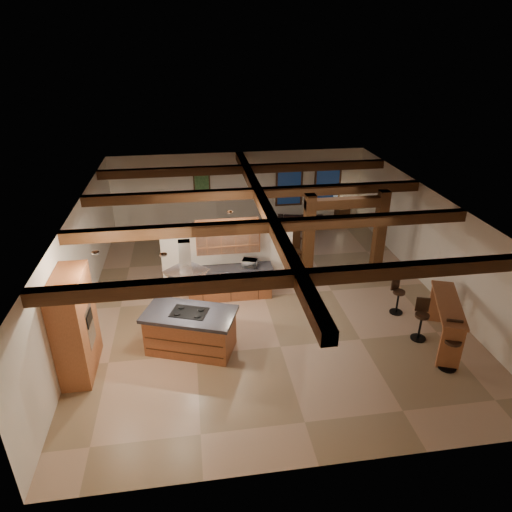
{
  "coord_description": "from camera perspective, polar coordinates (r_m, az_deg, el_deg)",
  "views": [
    {
      "loc": [
        -1.96,
        -11.47,
        6.94
      ],
      "look_at": [
        -0.17,
        0.5,
        1.08
      ],
      "focal_mm": 32.0,
      "sensor_mm": 36.0,
      "label": 1
    }
  ],
  "objects": [
    {
      "name": "table_lamp",
      "position": [
        19.0,
        10.82,
        6.64
      ],
      "size": [
        0.28,
        0.28,
        0.33
      ],
      "color": "black",
      "rests_on": "side_table"
    },
    {
      "name": "back_counter",
      "position": [
        13.29,
        -3.31,
        -3.32
      ],
      "size": [
        2.5,
        0.66,
        0.94
      ],
      "color": "#AC5E37",
      "rests_on": "ground"
    },
    {
      "name": "ceiling_beams",
      "position": [
        12.36,
        1.11,
        6.06
      ],
      "size": [
        10.0,
        12.0,
        0.28
      ],
      "color": "#361C0D",
      "rests_on": "room_walls"
    },
    {
      "name": "kitchen_island",
      "position": [
        11.24,
        -8.18,
        -9.21
      ],
      "size": [
        2.41,
        1.82,
        1.07
      ],
      "color": "#AC5E37",
      "rests_on": "ground"
    },
    {
      "name": "upper_display_cabinet",
      "position": [
        12.86,
        -3.55,
        2.47
      ],
      "size": [
        1.8,
        0.36,
        0.95
      ],
      "color": "#AC5E37",
      "rests_on": "partition_wall"
    },
    {
      "name": "microwave",
      "position": [
        13.08,
        -0.76,
        -0.91
      ],
      "size": [
        0.49,
        0.41,
        0.23
      ],
      "primitive_type": "imported",
      "rotation": [
        0.0,
        0.0,
        2.79
      ],
      "color": "#BCBCC1",
      "rests_on": "back_counter"
    },
    {
      "name": "back_windows",
      "position": [
        18.84,
        6.57,
        8.88
      ],
      "size": [
        2.7,
        0.07,
        1.7
      ],
      "color": "#361C0D",
      "rests_on": "room_walls"
    },
    {
      "name": "pantry_cabinet",
      "position": [
        10.9,
        -21.69,
        -8.02
      ],
      "size": [
        0.67,
        1.6,
        2.4
      ],
      "color": "#AC5E37",
      "rests_on": "ground"
    },
    {
      "name": "framed_art",
      "position": [
        18.18,
        -6.79,
        8.89
      ],
      "size": [
        0.65,
        0.05,
        0.85
      ],
      "color": "#361C0D",
      "rests_on": "room_walls"
    },
    {
      "name": "ground",
      "position": [
        13.54,
        1.02,
        -5.0
      ],
      "size": [
        12.0,
        12.0,
        0.0
      ],
      "primitive_type": "plane",
      "color": "tan",
      "rests_on": "ground"
    },
    {
      "name": "bar_counter",
      "position": [
        12.14,
        22.67,
        -6.93
      ],
      "size": [
        1.31,
        2.25,
        1.15
      ],
      "color": "#AC5E37",
      "rests_on": "ground"
    },
    {
      "name": "timber_posts",
      "position": [
        13.78,
        11.05,
        3.26
      ],
      "size": [
        2.5,
        0.3,
        2.9
      ],
      "color": "#361C0D",
      "rests_on": "ground"
    },
    {
      "name": "dining_table",
      "position": [
        15.83,
        1.88,
        1.17
      ],
      "size": [
        2.14,
        1.51,
        0.68
      ],
      "primitive_type": "imported",
      "rotation": [
        0.0,
        0.0,
        0.24
      ],
      "color": "#3E1E0F",
      "rests_on": "ground"
    },
    {
      "name": "room_walls",
      "position": [
        12.72,
        1.08,
        1.9
      ],
      "size": [
        12.0,
        12.0,
        12.0
      ],
      "color": "white",
      "rests_on": "ground"
    },
    {
      "name": "partition_wall",
      "position": [
        13.35,
        -3.54,
        -0.17
      ],
      "size": [
        3.8,
        0.18,
        2.2
      ],
      "primitive_type": "cube",
      "color": "white",
      "rests_on": "ground"
    },
    {
      "name": "sofa",
      "position": [
        18.5,
        5.63,
        4.57
      ],
      "size": [
        1.94,
        1.03,
        0.54
      ],
      "primitive_type": "imported",
      "rotation": [
        0.0,
        0.0,
        2.96
      ],
      "color": "black",
      "rests_on": "ground"
    },
    {
      "name": "range_hood",
      "position": [
        10.58,
        -8.6,
        -3.67
      ],
      "size": [
        1.1,
        1.1,
        1.4
      ],
      "color": "silver",
      "rests_on": "room_walls"
    },
    {
      "name": "bar_stool_a",
      "position": [
        11.44,
        23.23,
        -10.2
      ],
      "size": [
        0.44,
        0.46,
        1.2
      ],
      "color": "black",
      "rests_on": "ground"
    },
    {
      "name": "recessed_cans",
      "position": [
        10.38,
        -11.0,
        2.25
      ],
      "size": [
        3.16,
        2.46,
        0.03
      ],
      "color": "silver",
      "rests_on": "room_walls"
    },
    {
      "name": "dining_chairs",
      "position": [
        15.72,
        1.89,
        2.02
      ],
      "size": [
        1.8,
        1.8,
        1.17
      ],
      "color": "#361C0D",
      "rests_on": "ground"
    },
    {
      "name": "bar_stool_b",
      "position": [
        12.2,
        19.94,
        -7.44
      ],
      "size": [
        0.41,
        0.42,
        1.1
      ],
      "color": "black",
      "rests_on": "ground"
    },
    {
      "name": "side_table",
      "position": [
        19.18,
        10.69,
        5.12
      ],
      "size": [
        0.53,
        0.53,
        0.61
      ],
      "primitive_type": "cube",
      "rotation": [
        0.0,
        0.0,
        0.1
      ],
      "color": "#361C0D",
      "rests_on": "ground"
    },
    {
      "name": "bar_stool_c",
      "position": [
        13.11,
        17.25,
        -4.74
      ],
      "size": [
        0.4,
        0.4,
        1.04
      ],
      "color": "black",
      "rests_on": "ground"
    }
  ]
}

